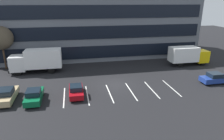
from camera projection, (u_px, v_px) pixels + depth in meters
ground_plane at (116, 84)px, 28.11m from camera, size 120.00×120.00×0.00m
office_building at (98, 20)px, 42.41m from camera, size 39.22×13.92×14.40m
lot_markings at (120, 92)px, 25.63m from camera, size 14.14×5.40×0.01m
box_truck_white at (37, 60)px, 32.19m from camera, size 8.00×2.65×3.71m
box_truck_yellow at (188, 55)px, 35.96m from camera, size 7.15×2.37×3.32m
sedan_forest at (34, 96)px, 23.15m from camera, size 1.72×4.12×1.48m
sedan_tan at (6, 95)px, 23.15m from camera, size 1.83×4.38×1.57m
sedan_maroon at (76, 91)px, 24.51m from camera, size 1.64×3.93×1.41m
sedan_navy at (215, 78)px, 28.31m from camera, size 4.19×1.75×1.50m
bare_tree at (1, 38)px, 32.82m from camera, size 3.83×3.83×7.19m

